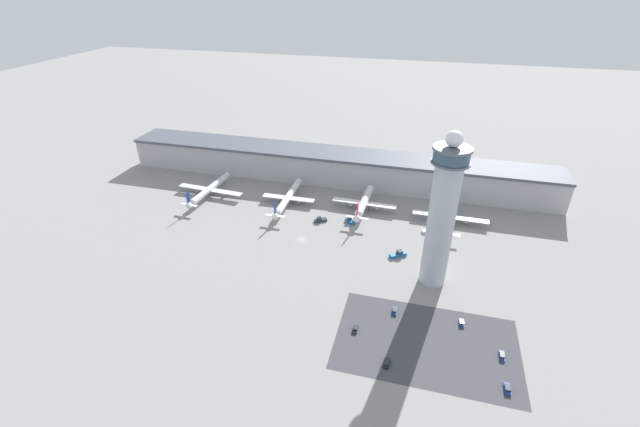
% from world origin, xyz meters
% --- Properties ---
extents(ground_plane, '(1000.00, 1000.00, 0.00)m').
position_xyz_m(ground_plane, '(0.00, 0.00, 0.00)').
color(ground_plane, gray).
extents(terminal_building, '(263.70, 25.00, 19.05)m').
position_xyz_m(terminal_building, '(0.00, 70.00, 9.62)').
color(terminal_building, '#B2B2B7').
rests_on(terminal_building, ground).
extents(control_tower, '(14.47, 14.47, 66.68)m').
position_xyz_m(control_tower, '(63.27, -16.67, 32.89)').
color(control_tower, '#ADB2BC').
rests_on(control_tower, ground).
extents(parking_lot_surface, '(64.00, 40.00, 0.01)m').
position_xyz_m(parking_lot_surface, '(62.81, -53.56, 0.00)').
color(parking_lot_surface, '#424247').
rests_on(parking_lot_surface, ground).
extents(airplane_gate_alpha, '(40.95, 43.05, 12.06)m').
position_xyz_m(airplane_gate_alpha, '(-65.57, 30.88, 4.17)').
color(airplane_gate_alpha, silver).
rests_on(airplane_gate_alpha, ground).
extents(airplane_gate_bravo, '(30.09, 44.90, 12.10)m').
position_xyz_m(airplane_gate_bravo, '(-17.93, 33.03, 4.00)').
color(airplane_gate_bravo, white).
rests_on(airplane_gate_bravo, ground).
extents(airplane_gate_charlie, '(35.41, 37.07, 13.67)m').
position_xyz_m(airplane_gate_charlie, '(24.71, 36.73, 4.70)').
color(airplane_gate_charlie, white).
rests_on(airplane_gate_charlie, ground).
extents(airplane_gate_delta, '(38.72, 37.97, 11.85)m').
position_xyz_m(airplane_gate_delta, '(70.62, 34.31, 4.08)').
color(airplane_gate_delta, silver).
rests_on(airplane_gate_delta, ground).
extents(service_truck_catering, '(8.51, 4.71, 2.57)m').
position_xyz_m(service_truck_catering, '(61.40, 22.65, 0.89)').
color(service_truck_catering, black).
rests_on(service_truck_catering, ground).
extents(service_truck_fuel, '(8.04, 6.77, 3.04)m').
position_xyz_m(service_truck_fuel, '(47.70, -2.42, 1.06)').
color(service_truck_fuel, black).
rests_on(service_truck_fuel, ground).
extents(service_truck_baggage, '(5.82, 5.62, 3.06)m').
position_xyz_m(service_truck_baggage, '(19.97, 21.63, 1.07)').
color(service_truck_baggage, black).
rests_on(service_truck_baggage, ground).
extents(service_truck_water, '(6.85, 5.68, 2.63)m').
position_xyz_m(service_truck_water, '(4.66, 19.05, 0.91)').
color(service_truck_water, black).
rests_on(service_truck_water, ground).
extents(car_red_hatchback, '(2.01, 4.35, 1.57)m').
position_xyz_m(car_red_hatchback, '(50.23, -66.55, 0.61)').
color(car_red_hatchback, black).
rests_on(car_red_hatchback, ground).
extents(car_yellow_taxi, '(1.79, 4.20, 1.41)m').
position_xyz_m(car_yellow_taxi, '(37.10, -53.63, 0.55)').
color(car_yellow_taxi, black).
rests_on(car_yellow_taxi, ground).
extents(car_black_suv, '(1.98, 4.57, 1.55)m').
position_xyz_m(car_black_suv, '(88.42, -66.95, 0.60)').
color(car_black_suv, black).
rests_on(car_black_suv, ground).
extents(car_green_van, '(1.89, 4.78, 1.49)m').
position_xyz_m(car_green_van, '(88.14, -53.27, 0.58)').
color(car_green_van, black).
rests_on(car_green_van, ground).
extents(car_blue_compact, '(1.84, 4.41, 1.46)m').
position_xyz_m(car_blue_compact, '(75.10, -40.48, 0.57)').
color(car_blue_compact, black).
rests_on(car_blue_compact, ground).
extents(car_white_wagon, '(1.87, 4.47, 1.54)m').
position_xyz_m(car_white_wagon, '(50.05, -40.38, 0.60)').
color(car_white_wagon, black).
rests_on(car_white_wagon, ground).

